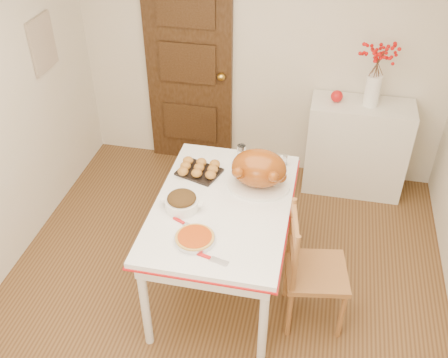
% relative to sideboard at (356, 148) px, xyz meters
% --- Properties ---
extents(floor, '(3.50, 4.00, 0.00)m').
position_rel_sideboard_xyz_m(floor, '(-0.97, -1.78, -0.46)').
color(floor, '#4C2F18').
rests_on(floor, ground).
extents(wall_back, '(3.50, 0.00, 2.50)m').
position_rel_sideboard_xyz_m(wall_back, '(-0.97, 0.22, 0.79)').
color(wall_back, beige).
rests_on(wall_back, ground).
extents(door_back, '(0.85, 0.06, 2.06)m').
position_rel_sideboard_xyz_m(door_back, '(-1.67, 0.19, 0.57)').
color(door_back, '#402A19').
rests_on(door_back, ground).
extents(photo_board, '(0.03, 0.35, 0.45)m').
position_rel_sideboard_xyz_m(photo_board, '(-2.70, -0.58, 1.04)').
color(photo_board, beige).
rests_on(photo_board, ground).
extents(sideboard, '(0.93, 0.41, 0.93)m').
position_rel_sideboard_xyz_m(sideboard, '(0.00, 0.00, 0.00)').
color(sideboard, silver).
rests_on(sideboard, floor).
extents(kitchen_table, '(0.97, 1.41, 0.85)m').
position_rel_sideboard_xyz_m(kitchen_table, '(-0.97, -1.53, -0.04)').
color(kitchen_table, white).
rests_on(kitchen_table, floor).
extents(chair_oak, '(0.49, 0.49, 0.97)m').
position_rel_sideboard_xyz_m(chair_oak, '(-0.26, -1.68, 0.02)').
color(chair_oak, brown).
rests_on(chair_oak, floor).
extents(berry_vase, '(0.31, 0.31, 0.59)m').
position_rel_sideboard_xyz_m(berry_vase, '(0.05, 0.00, 0.76)').
color(berry_vase, white).
rests_on(berry_vase, sideboard).
extents(apple, '(0.11, 0.11, 0.11)m').
position_rel_sideboard_xyz_m(apple, '(-0.25, 0.00, 0.52)').
color(apple, red).
rests_on(apple, sideboard).
extents(turkey_platter, '(0.51, 0.43, 0.29)m').
position_rel_sideboard_xyz_m(turkey_platter, '(-0.76, -1.28, 0.53)').
color(turkey_platter, '#753C09').
rests_on(turkey_platter, kitchen_table).
extents(pumpkin_pie, '(0.33, 0.33, 0.05)m').
position_rel_sideboard_xyz_m(pumpkin_pie, '(-1.07, -1.94, 0.41)').
color(pumpkin_pie, '#AA3809').
rests_on(pumpkin_pie, kitchen_table).
extents(stuffing_dish, '(0.35, 0.31, 0.12)m').
position_rel_sideboard_xyz_m(stuffing_dish, '(-1.23, -1.64, 0.44)').
color(stuffing_dish, '#4B3517').
rests_on(stuffing_dish, kitchen_table).
extents(rolls_tray, '(0.36, 0.32, 0.08)m').
position_rel_sideboard_xyz_m(rolls_tray, '(-1.22, -1.21, 0.42)').
color(rolls_tray, '#C07525').
rests_on(rolls_tray, kitchen_table).
extents(pie_server, '(0.24, 0.12, 0.01)m').
position_rel_sideboard_xyz_m(pie_server, '(-0.93, -2.08, 0.39)').
color(pie_server, silver).
rests_on(pie_server, kitchen_table).
extents(carving_knife, '(0.26, 0.17, 0.01)m').
position_rel_sideboard_xyz_m(carving_knife, '(-1.14, -1.81, 0.39)').
color(carving_knife, silver).
rests_on(carving_knife, kitchen_table).
extents(drinking_glass, '(0.07, 0.07, 0.11)m').
position_rel_sideboard_xyz_m(drinking_glass, '(-0.94, -0.94, 0.44)').
color(drinking_glass, white).
rests_on(drinking_glass, kitchen_table).
extents(shaker_pair, '(0.09, 0.04, 0.09)m').
position_rel_sideboard_xyz_m(shaker_pair, '(-0.62, -0.97, 0.43)').
color(shaker_pair, white).
rests_on(shaker_pair, kitchen_table).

